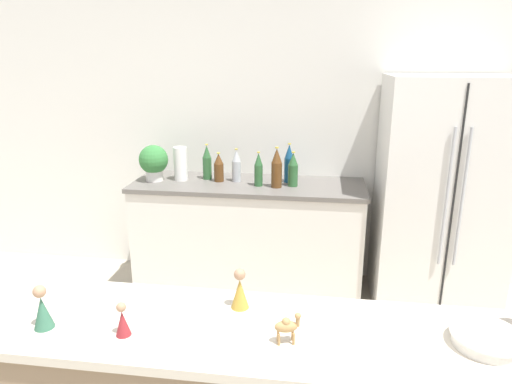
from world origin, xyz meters
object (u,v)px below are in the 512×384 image
(back_bottle_6, at_px, (259,170))
(fruit_bowl, at_px, (487,338))
(back_bottle_3, at_px, (277,168))
(paper_towel_roll, at_px, (181,164))
(back_bottle_2, at_px, (236,166))
(back_bottle_5, at_px, (219,168))
(back_bottle_0, at_px, (289,164))
(camel_figurine, at_px, (287,326))
(wise_man_figurine_blue, at_px, (123,321))
(wise_man_figurine_purple, at_px, (240,291))
(wise_man_figurine_crimson, at_px, (42,310))
(refrigerator, at_px, (440,196))
(back_bottle_1, at_px, (207,162))
(back_bottle_4, at_px, (293,170))
(potted_plant, at_px, (154,161))

(back_bottle_6, relative_size, fruit_bowl, 1.12)
(back_bottle_3, bearing_deg, paper_towel_roll, 172.76)
(back_bottle_2, distance_m, back_bottle_5, 0.14)
(back_bottle_0, bearing_deg, camel_figurine, -86.04)
(back_bottle_3, height_order, fruit_bowl, back_bottle_3)
(back_bottle_0, relative_size, wise_man_figurine_blue, 2.48)
(back_bottle_5, bearing_deg, back_bottle_0, 5.39)
(wise_man_figurine_blue, bearing_deg, wise_man_figurine_purple, 32.37)
(paper_towel_roll, relative_size, wise_man_figurine_crimson, 1.63)
(back_bottle_6, distance_m, wise_man_figurine_purple, 1.85)
(back_bottle_5, distance_m, camel_figurine, 2.24)
(back_bottle_6, bearing_deg, back_bottle_5, 165.28)
(refrigerator, distance_m, back_bottle_1, 1.82)
(back_bottle_3, relative_size, camel_figurine, 2.76)
(back_bottle_4, relative_size, wise_man_figurine_blue, 2.14)
(wise_man_figurine_purple, bearing_deg, back_bottle_1, 107.39)
(wise_man_figurine_blue, bearing_deg, fruit_bowl, 5.30)
(back_bottle_2, bearing_deg, back_bottle_6, -28.99)
(back_bottle_4, height_order, back_bottle_5, back_bottle_4)
(fruit_bowl, distance_m, camel_figurine, 0.67)
(paper_towel_roll, relative_size, back_bottle_5, 1.16)
(back_bottle_1, bearing_deg, wise_man_figurine_purple, -72.61)
(wise_man_figurine_blue, bearing_deg, back_bottle_0, 79.25)
(back_bottle_0, bearing_deg, potted_plant, -174.35)
(back_bottle_0, bearing_deg, back_bottle_5, -174.61)
(back_bottle_0, xyz_separation_m, back_bottle_6, (-0.22, -0.14, -0.02))
(back_bottle_5, distance_m, wise_man_figurine_crimson, 2.16)
(back_bottle_0, bearing_deg, fruit_bowl, -68.67)
(back_bottle_2, bearing_deg, back_bottle_0, 4.55)
(back_bottle_3, distance_m, wise_man_figurine_blue, 2.08)
(refrigerator, relative_size, back_bottle_2, 6.51)
(refrigerator, relative_size, back_bottle_1, 6.02)
(back_bottle_6, bearing_deg, wise_man_figurine_crimson, -103.49)
(potted_plant, xyz_separation_m, wise_man_figurine_crimson, (0.36, -2.10, -0.05))
(paper_towel_roll, relative_size, back_bottle_6, 1.01)
(back_bottle_1, bearing_deg, camel_figurine, -69.45)
(back_bottle_5, bearing_deg, back_bottle_2, 7.87)
(potted_plant, bearing_deg, back_bottle_1, 15.22)
(back_bottle_1, xyz_separation_m, back_bottle_3, (0.59, -0.17, 0.01))
(back_bottle_0, xyz_separation_m, back_bottle_3, (-0.08, -0.16, -0.00))
(wise_man_figurine_crimson, bearing_deg, back_bottle_2, 82.06)
(paper_towel_roll, xyz_separation_m, back_bottle_5, (0.31, 0.01, -0.02))
(back_bottle_6, height_order, fruit_bowl, back_bottle_6)
(fruit_bowl, bearing_deg, wise_man_figurine_blue, -174.70)
(back_bottle_3, bearing_deg, wise_man_figurine_blue, -99.33)
(back_bottle_0, height_order, wise_man_figurine_crimson, back_bottle_0)
(back_bottle_5, relative_size, camel_figurine, 2.07)
(back_bottle_2, xyz_separation_m, fruit_bowl, (1.24, -2.07, -0.07))
(refrigerator, distance_m, wise_man_figurine_blue, 2.61)
(back_bottle_2, height_order, fruit_bowl, back_bottle_2)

